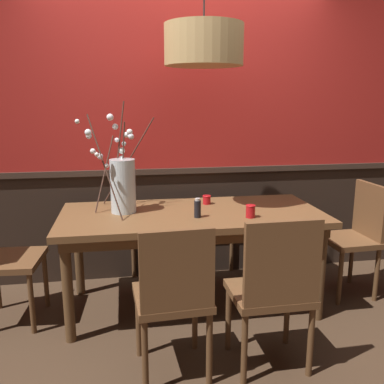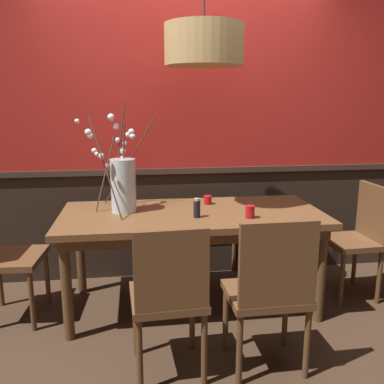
# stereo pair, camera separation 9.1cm
# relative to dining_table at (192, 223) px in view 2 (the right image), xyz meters

# --- Properties ---
(ground_plane) EXTENTS (24.00, 24.00, 0.00)m
(ground_plane) POSITION_rel_dining_table_xyz_m (0.00, 0.00, -0.68)
(ground_plane) COLOR #422D1E
(back_wall) EXTENTS (5.31, 0.14, 2.94)m
(back_wall) POSITION_rel_dining_table_xyz_m (0.00, 0.68, 0.78)
(back_wall) COLOR #2D2119
(back_wall) RESTS_ON ground
(dining_table) EXTENTS (1.94, 0.88, 0.76)m
(dining_table) POSITION_rel_dining_table_xyz_m (0.00, 0.00, 0.00)
(dining_table) COLOR brown
(dining_table) RESTS_ON ground
(chair_far_side_right) EXTENTS (0.41, 0.39, 0.97)m
(chair_far_side_right) POSITION_rel_dining_table_xyz_m (0.31, 0.85, -0.14)
(chair_far_side_right) COLOR brown
(chair_far_side_right) RESTS_ON ground
(chair_near_side_right) EXTENTS (0.46, 0.41, 0.96)m
(chair_near_side_right) POSITION_rel_dining_table_xyz_m (0.34, -0.86, -0.14)
(chair_near_side_right) COLOR brown
(chair_near_side_right) RESTS_ON ground
(chair_head_east_end) EXTENTS (0.40, 0.42, 0.93)m
(chair_head_east_end) POSITION_rel_dining_table_xyz_m (1.36, 0.01, -0.15)
(chair_head_east_end) COLOR brown
(chair_head_east_end) RESTS_ON ground
(chair_head_west_end) EXTENTS (0.45, 0.47, 0.94)m
(chair_head_west_end) POSITION_rel_dining_table_xyz_m (-1.39, 0.00, -0.15)
(chair_head_west_end) COLOR brown
(chair_head_west_end) RESTS_ON ground
(chair_near_side_left) EXTENTS (0.44, 0.44, 0.93)m
(chair_near_side_left) POSITION_rel_dining_table_xyz_m (-0.24, -0.83, -0.15)
(chair_near_side_left) COLOR brown
(chair_near_side_left) RESTS_ON ground
(chair_far_side_left) EXTENTS (0.45, 0.44, 0.96)m
(chair_far_side_left) POSITION_rel_dining_table_xyz_m (-0.26, 0.89, -0.14)
(chair_far_side_left) COLOR brown
(chair_far_side_left) RESTS_ON ground
(vase_with_blossoms) EXTENTS (0.55, 0.63, 0.81)m
(vase_with_blossoms) POSITION_rel_dining_table_xyz_m (-0.51, 0.10, 0.29)
(vase_with_blossoms) COLOR silver
(vase_with_blossoms) RESTS_ON dining_table
(candle_holder_nearer_center) EXTENTS (0.07, 0.07, 0.07)m
(candle_holder_nearer_center) POSITION_rel_dining_table_xyz_m (0.16, 0.22, 0.12)
(candle_holder_nearer_center) COLOR red
(candle_holder_nearer_center) RESTS_ON dining_table
(candle_holder_nearer_edge) EXTENTS (0.07, 0.07, 0.09)m
(candle_holder_nearer_edge) POSITION_rel_dining_table_xyz_m (0.39, -0.22, 0.13)
(candle_holder_nearer_edge) COLOR red
(candle_holder_nearer_edge) RESTS_ON dining_table
(condiment_bottle) EXTENTS (0.05, 0.05, 0.14)m
(condiment_bottle) POSITION_rel_dining_table_xyz_m (0.01, -0.15, 0.15)
(condiment_bottle) COLOR black
(condiment_bottle) RESTS_ON dining_table
(pendant_lamp) EXTENTS (0.56, 0.56, 1.13)m
(pendant_lamp) POSITION_rel_dining_table_xyz_m (0.09, 0.05, 1.28)
(pendant_lamp) COLOR tan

